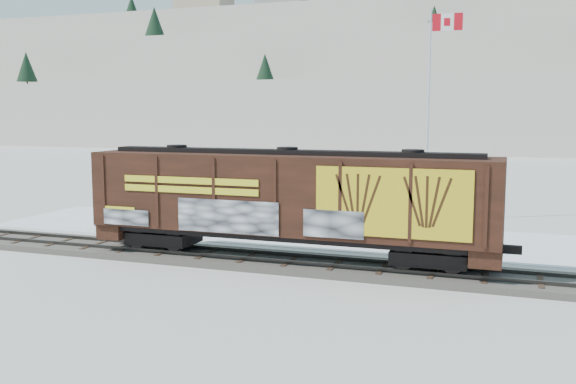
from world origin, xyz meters
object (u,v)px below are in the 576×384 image
at_px(car_silver, 136,215).
at_px(car_white, 357,222).
at_px(hopper_railcar, 287,198).
at_px(car_dark, 437,225).
at_px(flagpole, 429,144).

relative_size(car_silver, car_white, 1.06).
distance_m(hopper_railcar, car_dark, 9.85).
height_order(hopper_railcar, car_white, hopper_railcar).
bearing_deg(flagpole, hopper_railcar, -106.86).
xyz_separation_m(flagpole, car_dark, (1.23, -5.89, -3.93)).
xyz_separation_m(hopper_railcar, car_white, (1.18, 7.91, -2.26)).
bearing_deg(flagpole, car_silver, -151.58).
xyz_separation_m(hopper_railcar, car_dark, (5.42, 7.93, -2.20)).
bearing_deg(flagpole, car_white, -116.96).
height_order(car_silver, car_dark, car_silver).
bearing_deg(car_silver, car_dark, -104.54).
relative_size(hopper_railcar, flagpole, 1.41).
bearing_deg(hopper_railcar, car_silver, 153.69).
distance_m(car_silver, car_dark, 16.75).
bearing_deg(car_silver, car_white, -101.85).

